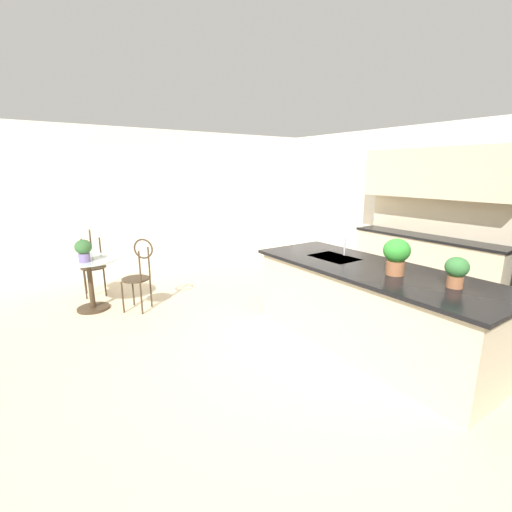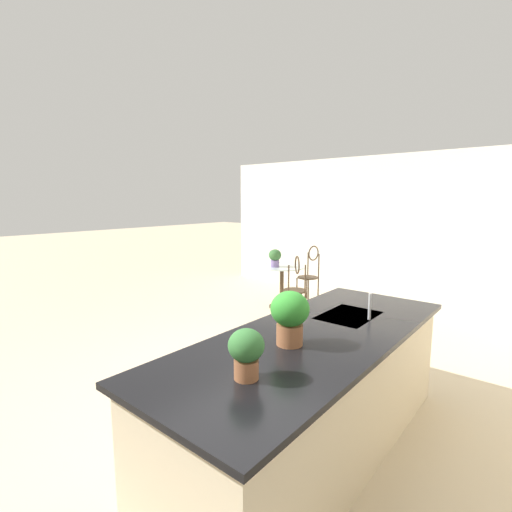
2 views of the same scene
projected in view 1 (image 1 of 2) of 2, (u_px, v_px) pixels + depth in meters
ground_plane at (292, 355)px, 3.81m from camera, size 40.00×40.00×0.00m
wall_back at (474, 209)px, 5.50m from camera, size 9.00×0.12×2.70m
wall_left_window at (153, 201)px, 6.90m from camera, size 0.12×7.80×2.70m
kitchen_island at (368, 307)px, 3.93m from camera, size 2.80×1.06×0.92m
back_counter_run at (427, 261)px, 5.77m from camera, size 2.44×0.64×1.52m
upper_cabinet_run at (436, 173)px, 5.42m from camera, size 2.40×0.36×0.76m
bistro_table at (90, 279)px, 4.96m from camera, size 0.80×0.80×0.74m
chair_near_window at (139, 271)px, 4.90m from camera, size 0.54×0.54×1.04m
chair_by_island at (93, 259)px, 5.56m from camera, size 0.51×0.44×1.04m
sink_faucet at (345, 247)px, 4.33m from camera, size 0.02×0.02×0.22m
potted_plant_on_table at (84, 249)px, 4.71m from camera, size 0.22×0.22×0.31m
potted_plant_counter_far at (457, 270)px, 3.13m from camera, size 0.20×0.20×0.28m
potted_plant_counter_near at (396, 254)px, 3.51m from camera, size 0.26×0.26×0.37m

